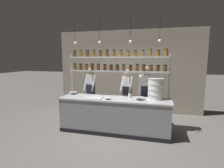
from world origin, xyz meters
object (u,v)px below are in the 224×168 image
at_px(spice_shelf_unit, 117,65).
at_px(prep_bowl_center_back, 108,99).
at_px(chef_center, 127,92).
at_px(container_stack, 156,89).
at_px(prep_bowl_near_left, 139,99).
at_px(chef_right, 145,92).
at_px(serving_cup_front, 130,96).
at_px(prep_bowl_center_front, 73,93).
at_px(cutting_board, 94,98).
at_px(chef_left, 91,90).

height_order(spice_shelf_unit, prep_bowl_center_back, spice_shelf_unit).
relative_size(chef_center, container_stack, 3.03).
relative_size(spice_shelf_unit, prep_bowl_center_back, 16.43).
height_order(chef_center, prep_bowl_near_left, chef_center).
xyz_separation_m(chef_right, serving_cup_front, (-0.37, -0.48, -0.03)).
distance_m(prep_bowl_near_left, serving_cup_front, 0.32).
xyz_separation_m(spice_shelf_unit, prep_bowl_center_front, (-1.29, -0.11, -0.83)).
xyz_separation_m(spice_shelf_unit, serving_cup_front, (0.40, -0.19, -0.81)).
distance_m(container_stack, prep_bowl_center_back, 1.25).
bearing_deg(spice_shelf_unit, chef_center, 65.16).
bearing_deg(container_stack, cutting_board, -167.28).
bearing_deg(prep_bowl_center_front, cutting_board, -26.80).
bearing_deg(chef_right, container_stack, -56.23).
bearing_deg(spice_shelf_unit, container_stack, -9.09).
bearing_deg(cutting_board, container_stack, 12.72).
relative_size(chef_center, prep_bowl_center_front, 6.83).
relative_size(spice_shelf_unit, chef_right, 1.63).
height_order(chef_center, chef_right, chef_right).
height_order(prep_bowl_center_back, serving_cup_front, serving_cup_front).
xyz_separation_m(spice_shelf_unit, prep_bowl_center_back, (-0.11, -0.52, -0.84)).
distance_m(chef_center, prep_bowl_center_back, 1.04).
relative_size(chef_left, prep_bowl_center_front, 6.96).
height_order(spice_shelf_unit, cutting_board, spice_shelf_unit).
height_order(cutting_board, serving_cup_front, serving_cup_front).
xyz_separation_m(cutting_board, serving_cup_front, (0.89, 0.32, 0.04)).
relative_size(spice_shelf_unit, cutting_board, 7.01).
distance_m(chef_right, container_stack, 0.57).
bearing_deg(prep_bowl_near_left, cutting_board, -172.51).
distance_m(chef_left, container_stack, 2.14).
bearing_deg(prep_bowl_near_left, spice_shelf_unit, 151.49).
relative_size(cutting_board, prep_bowl_center_back, 2.34).
bearing_deg(container_stack, prep_bowl_center_front, 178.63).
bearing_deg(container_stack, chef_right, 122.65).
xyz_separation_m(cutting_board, prep_bowl_center_back, (0.38, -0.00, 0.01)).
bearing_deg(prep_bowl_center_back, chef_center, 71.74).
relative_size(container_stack, prep_bowl_near_left, 2.19).
bearing_deg(chef_center, spice_shelf_unit, -98.04).
bearing_deg(chef_right, prep_bowl_center_back, -136.29).
height_order(chef_center, serving_cup_front, chef_center).
bearing_deg(cutting_board, spice_shelf_unit, 46.75).
bearing_deg(prep_bowl_near_left, prep_bowl_center_back, -168.66).
bearing_deg(cutting_board, chef_left, 115.76).
height_order(container_stack, prep_bowl_near_left, container_stack).
bearing_deg(cutting_board, chef_right, 32.60).
xyz_separation_m(cutting_board, prep_bowl_near_left, (1.16, 0.15, 0.02)).
distance_m(chef_right, prep_bowl_near_left, 0.66).
xyz_separation_m(chef_right, prep_bowl_center_front, (-2.06, -0.40, -0.05)).
bearing_deg(spice_shelf_unit, cutting_board, -133.25).
bearing_deg(chef_right, prep_bowl_near_left, -97.14).
bearing_deg(prep_bowl_center_front, chef_right, 10.94).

